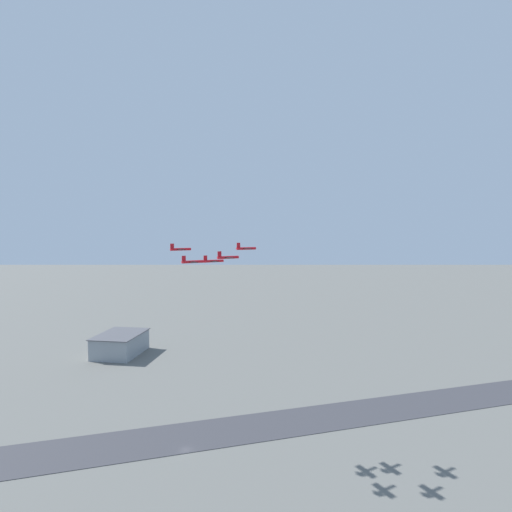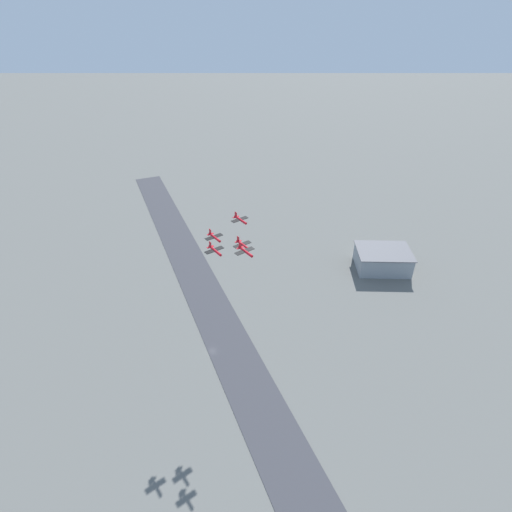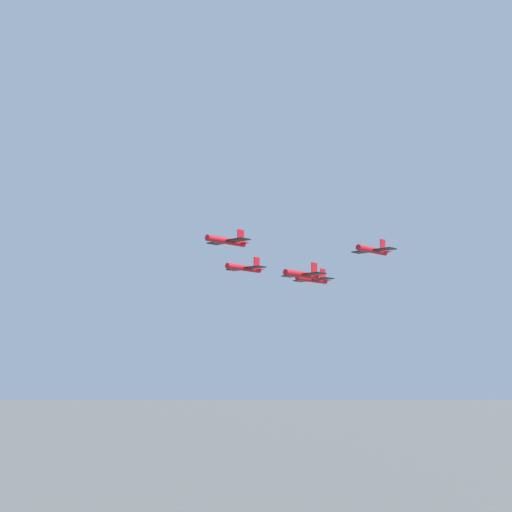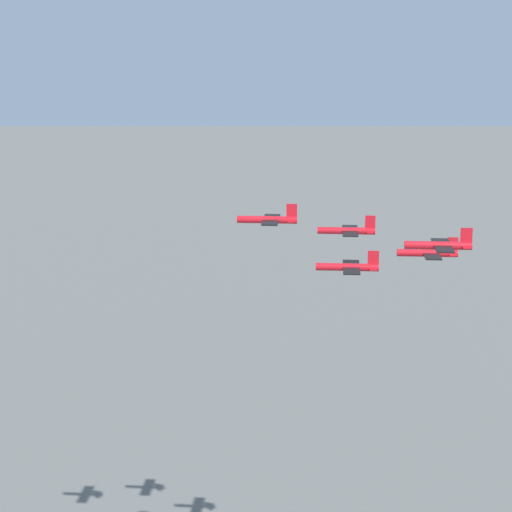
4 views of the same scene
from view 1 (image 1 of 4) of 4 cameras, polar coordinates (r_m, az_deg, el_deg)
ground_plane at (r=171.42m, az=-9.98°, el=-25.67°), size 3000.00×3000.00×0.00m
runway_strip at (r=184.10m, az=-1.36°, el=-23.40°), size 257.82×534.22×0.20m
hangar at (r=292.31m, az=-18.81°, el=-11.81°), size 36.77×27.55×14.15m
jet_0 at (r=164.12m, az=-1.51°, el=1.10°), size 7.87×7.99×2.95m
jet_1 at (r=165.45m, az=-6.20°, el=-0.71°), size 7.87×7.99×2.95m
jet_2 at (r=152.85m, az=-4.13°, el=-0.19°), size 7.87×7.99×2.95m
jet_3 at (r=167.29m, az=-10.83°, el=0.96°), size 7.87×7.99×2.95m
jet_4 at (r=154.65m, az=-9.14°, el=-0.80°), size 7.87×7.99×2.95m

